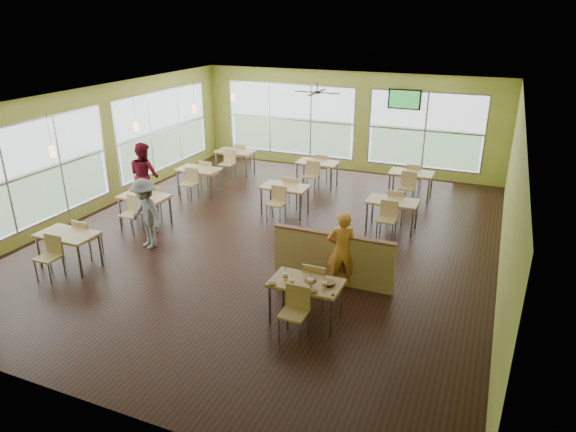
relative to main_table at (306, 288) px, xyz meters
The scene contains 20 objects.
room 3.73m from the main_table, 123.69° to the left, with size 12.00×12.04×3.20m.
window_bays 7.70m from the main_table, 127.41° to the left, with size 9.24×10.24×2.38m.
main_table is the anchor object (origin of this frame).
half_wall_divider 1.45m from the main_table, 90.00° to the left, with size 2.40×0.14×1.04m.
dining_tables 5.61m from the main_table, 122.91° to the left, with size 6.92×8.72×0.87m.
pendant_lights 6.62m from the main_table, 144.75° to the left, with size 0.11×7.31×0.86m.
ceiling_fan 6.73m from the main_table, 108.43° to the left, with size 1.25×1.25×0.29m.
tv_backwall 9.08m from the main_table, 91.29° to the left, with size 1.00×0.07×0.60m.
man_plaid 1.38m from the main_table, 81.66° to the left, with size 0.56×0.37×1.54m, color #DF5A18.
patron_maroon 6.93m from the main_table, 149.32° to the left, with size 0.86×0.67×1.77m, color #5C0D17.
patron_grey 4.54m from the main_table, 161.96° to the left, with size 1.03×0.59×1.60m, color slate.
cup_blue 0.40m from the main_table, 169.06° to the right, with size 0.09×0.09×0.34m.
cup_yellow 0.32m from the main_table, 130.87° to the right, with size 0.08×0.08×0.31m.
cup_red_near 0.25m from the main_table, 44.04° to the right, with size 0.10×0.10×0.37m.
cup_red_far 0.40m from the main_table, 12.84° to the right, with size 0.09×0.09×0.31m.
food_basket 0.41m from the main_table, ahead, with size 0.23×0.23×0.05m.
ketchup_cup 0.62m from the main_table, 24.05° to the right, with size 0.05×0.05×0.02m, color #963014.
wrapper_left 0.59m from the main_table, 148.21° to the right, with size 0.15×0.13×0.04m, color olive.
wrapper_mid 0.17m from the main_table, 53.61° to the left, with size 0.21×0.19×0.05m, color olive.
wrapper_right 0.38m from the main_table, 49.31° to the right, with size 0.14×0.13×0.04m, color olive.
Camera 1 is at (4.63, -10.06, 4.94)m, focal length 32.00 mm.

